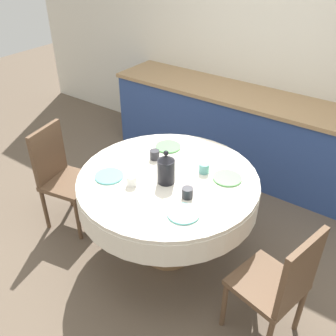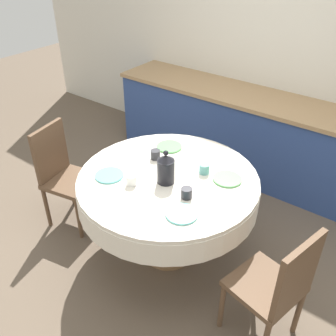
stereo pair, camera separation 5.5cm
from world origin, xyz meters
name	(u,v)px [view 1 (the left image)]	position (x,y,z in m)	size (l,w,h in m)	color
ground_plane	(168,251)	(0.00, 0.00, 0.00)	(12.00, 12.00, 0.00)	brown
wall_back	(277,47)	(0.00, 1.88, 1.30)	(7.00, 0.05, 2.60)	silver
kitchen_counter	(252,135)	(0.00, 1.54, 0.44)	(3.24, 0.64, 0.88)	#2D4784
dining_table	(168,190)	(0.00, 0.00, 0.64)	(1.36, 1.36, 0.77)	olive
chair_left	(279,283)	(1.00, -0.23, 0.52)	(0.48, 0.48, 0.94)	brown
chair_right	(61,173)	(-1.00, -0.20, 0.52)	(0.47, 0.47, 0.94)	brown
plate_near_left	(109,176)	(-0.36, -0.25, 0.78)	(0.21, 0.21, 0.01)	#60BCB7
cup_near_left	(132,180)	(-0.16, -0.23, 0.81)	(0.08, 0.08, 0.08)	white
plate_near_right	(183,214)	(0.33, -0.29, 0.78)	(0.21, 0.21, 0.01)	#60BCB7
cup_near_right	(187,193)	(0.25, -0.12, 0.81)	(0.08, 0.08, 0.08)	#28282D
plate_far_left	(168,147)	(-0.25, 0.36, 0.78)	(0.21, 0.21, 0.01)	#5BA85B
cup_far_left	(155,155)	(-0.24, 0.15, 0.81)	(0.08, 0.08, 0.08)	#28282D
plate_far_right	(227,178)	(0.37, 0.23, 0.78)	(0.21, 0.21, 0.01)	#5BA85B
cup_far_right	(204,168)	(0.18, 0.21, 0.81)	(0.08, 0.08, 0.08)	#5BA39E
coffee_carafe	(166,169)	(0.02, -0.06, 0.88)	(0.13, 0.13, 0.26)	black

